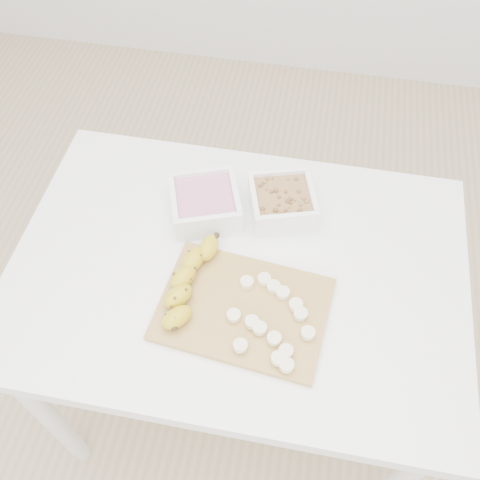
% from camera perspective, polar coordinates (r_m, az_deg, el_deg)
% --- Properties ---
extents(ground, '(3.50, 3.50, 0.00)m').
position_cam_1_polar(ground, '(1.85, -0.18, -15.55)').
color(ground, '#C6AD89').
rests_on(ground, ground).
extents(table, '(1.00, 0.70, 0.75)m').
position_cam_1_polar(table, '(1.26, -0.25, -5.25)').
color(table, white).
rests_on(table, ground).
extents(bowl_yogurt, '(0.20, 0.20, 0.07)m').
position_cam_1_polar(bowl_yogurt, '(1.24, -3.74, 3.96)').
color(bowl_yogurt, white).
rests_on(bowl_yogurt, table).
extents(bowl_granola, '(0.18, 0.18, 0.07)m').
position_cam_1_polar(bowl_granola, '(1.24, 4.52, 4.11)').
color(bowl_granola, white).
rests_on(bowl_granola, table).
extents(cutting_board, '(0.37, 0.28, 0.01)m').
position_cam_1_polar(cutting_board, '(1.11, 0.36, -7.35)').
color(cutting_board, '#B98E47').
rests_on(cutting_board, table).
extents(banana, '(0.14, 0.24, 0.04)m').
position_cam_1_polar(banana, '(1.12, -5.47, -4.50)').
color(banana, '#B89E16').
rests_on(banana, cutting_board).
extents(banana_slices, '(0.18, 0.21, 0.02)m').
position_cam_1_polar(banana_slices, '(1.08, 3.44, -8.54)').
color(banana_slices, '#F5E7BB').
rests_on(banana_slices, cutting_board).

